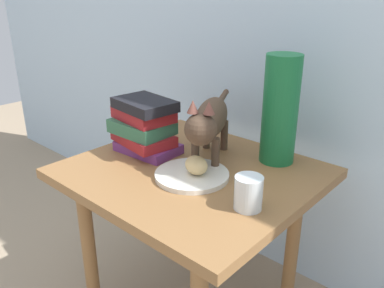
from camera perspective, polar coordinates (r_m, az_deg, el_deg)
side_table at (r=1.22m, az=-0.00°, el=-6.90°), size 0.69×0.63×0.54m
plate at (r=1.13m, az=-0.02°, el=-4.50°), size 0.21×0.21×0.01m
bread_roll at (r=1.11m, az=0.62°, el=-3.06°), size 0.10×0.09×0.05m
cat at (r=1.18m, az=2.54°, el=3.38°), size 0.26×0.43×0.23m
book_stack at (r=1.28m, az=-6.97°, el=2.57°), size 0.22×0.16×0.18m
green_vase at (r=1.21m, az=12.61°, el=4.82°), size 0.11×0.11×0.33m
candle_jar at (r=0.97m, az=8.13°, el=-7.23°), size 0.07×0.07×0.08m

